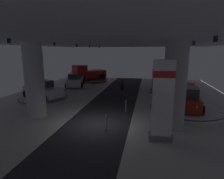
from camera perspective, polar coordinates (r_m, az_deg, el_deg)
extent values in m
cube|color=silver|center=(13.08, -4.37, -10.40)|extent=(24.00, 44.00, 0.05)
cube|color=#2D2D33|center=(13.07, -4.38, -10.28)|extent=(4.40, 44.00, 0.01)
cube|color=silver|center=(12.14, -4.80, 14.78)|extent=(24.00, 44.00, 0.10)
cylinder|color=black|center=(9.71, -28.83, 12.82)|extent=(0.16, 0.16, 0.22)
cylinder|color=black|center=(13.26, -17.07, 13.07)|extent=(0.16, 0.16, 0.22)
cylinder|color=black|center=(16.86, -10.66, 12.98)|extent=(0.16, 0.16, 0.22)
cylinder|color=black|center=(20.82, -6.83, 12.83)|extent=(0.16, 0.16, 0.22)
cylinder|color=black|center=(24.81, -3.87, 12.70)|extent=(0.16, 0.16, 0.22)
cylinder|color=black|center=(8.09, 28.96, 13.31)|extent=(0.16, 0.16, 0.22)
cylinder|color=black|center=(11.68, 23.60, 12.86)|extent=(0.16, 0.16, 0.22)
cylinder|color=black|center=(15.76, 20.01, 12.59)|extent=(0.16, 0.16, 0.22)
cylinder|color=black|center=(20.03, 18.19, 12.38)|extent=(0.16, 0.16, 0.22)
cylinder|color=black|center=(23.73, 17.51, 12.24)|extent=(0.16, 0.16, 0.22)
cylinder|color=silver|center=(15.02, -22.48, 2.63)|extent=(1.40, 1.40, 5.50)
cylinder|color=#ADADB2|center=(12.25, 18.54, 1.03)|extent=(1.39, 1.39, 5.50)
cube|color=slate|center=(11.12, 14.40, -13.79)|extent=(1.30, 0.72, 0.35)
cube|color=white|center=(10.37, 15.02, -2.60)|extent=(1.13, 0.63, 4.10)
cube|color=red|center=(10.13, 15.42, 4.61)|extent=(1.16, 0.66, 0.36)
cylinder|color=#333338|center=(23.10, 17.98, -0.64)|extent=(5.25, 5.25, 0.34)
cylinder|color=white|center=(23.07, 18.01, -0.30)|extent=(5.36, 5.36, 0.05)
cube|color=red|center=(22.95, 18.11, 1.27)|extent=(4.33, 4.15, 0.90)
cube|color=#2D3842|center=(22.92, 17.92, 3.16)|extent=(2.46, 2.43, 0.70)
cylinder|color=black|center=(23.08, 22.39, 0.33)|extent=(0.65, 0.62, 0.68)
cylinder|color=black|center=(21.40, 19.64, -0.30)|extent=(0.65, 0.62, 0.68)
cylinder|color=black|center=(24.61, 16.70, 1.39)|extent=(0.65, 0.62, 0.68)
cylinder|color=black|center=(23.05, 13.74, 0.88)|extent=(0.65, 0.62, 0.68)
sphere|color=white|center=(22.27, 23.18, 0.88)|extent=(0.18, 0.18, 0.18)
sphere|color=white|center=(21.43, 21.85, 0.59)|extent=(0.18, 0.18, 0.18)
cylinder|color=#333338|center=(30.73, -6.87, 2.85)|extent=(5.56, 5.56, 0.38)
cylinder|color=white|center=(30.71, -6.87, 3.15)|extent=(5.68, 5.68, 0.05)
cube|color=red|center=(30.60, -6.91, 4.59)|extent=(5.07, 5.37, 1.20)
cube|color=red|center=(29.66, -9.79, 6.32)|extent=(2.55, 2.53, 1.00)
cube|color=#28333D|center=(29.90, -8.93, 6.39)|extent=(1.37, 1.21, 0.75)
cylinder|color=black|center=(28.72, -8.86, 3.40)|extent=(0.76, 0.82, 0.84)
cylinder|color=black|center=(30.79, -10.99, 3.88)|extent=(0.76, 0.82, 0.84)
cylinder|color=black|center=(30.66, -2.78, 4.05)|extent=(0.76, 0.82, 0.84)
cylinder|color=black|center=(32.60, -5.16, 4.48)|extent=(0.76, 0.82, 0.84)
cylinder|color=silver|center=(16.73, 21.64, -5.64)|extent=(5.78, 5.78, 0.28)
cylinder|color=black|center=(16.69, 21.67, -5.28)|extent=(5.89, 5.89, 0.05)
cube|color=maroon|center=(16.53, 21.84, -3.16)|extent=(2.27, 4.38, 0.90)
cube|color=#2D3842|center=(16.51, 22.00, -0.52)|extent=(1.77, 2.07, 0.70)
cylinder|color=black|center=(15.35, 25.85, -5.66)|extent=(0.30, 0.70, 0.68)
cylinder|color=black|center=(15.17, 18.35, -5.26)|extent=(0.30, 0.70, 0.68)
cylinder|color=black|center=(18.08, 24.62, -3.04)|extent=(0.30, 0.70, 0.68)
cylinder|color=black|center=(17.93, 18.28, -2.67)|extent=(0.30, 0.70, 0.68)
sphere|color=white|center=(14.57, 24.36, -4.85)|extent=(0.18, 0.18, 0.18)
sphere|color=white|center=(14.48, 20.46, -4.63)|extent=(0.18, 0.18, 0.18)
cylinder|color=#B7B7BC|center=(20.32, -20.11, -2.57)|extent=(4.68, 4.68, 0.25)
cylinder|color=black|center=(20.30, -20.13, -2.31)|extent=(4.77, 4.77, 0.05)
cube|color=silver|center=(20.16, -20.26, -0.54)|extent=(4.57, 3.26, 0.90)
cube|color=#2D3842|center=(20.15, -20.66, 1.59)|extent=(2.35, 2.17, 0.70)
cylinder|color=black|center=(19.73, -15.40, -1.29)|extent=(0.71, 0.46, 0.68)
cylinder|color=black|center=(18.52, -20.03, -2.43)|extent=(0.71, 0.46, 0.68)
cylinder|color=black|center=(21.93, -20.35, -0.33)|extent=(0.71, 0.46, 0.68)
cylinder|color=black|center=(20.84, -24.75, -1.28)|extent=(0.71, 0.46, 0.68)
sphere|color=white|center=(18.86, -15.34, -0.69)|extent=(0.18, 0.18, 0.18)
sphere|color=white|center=(18.25, -17.66, -1.24)|extent=(0.18, 0.18, 0.18)
cylinder|color=#B7B7BC|center=(30.27, 17.07, 2.18)|extent=(5.14, 5.14, 0.28)
cylinder|color=black|center=(30.25, 17.08, 2.38)|extent=(5.24, 5.24, 0.05)
cube|color=#B77519|center=(30.16, 17.15, 3.58)|extent=(4.35, 2.19, 0.90)
cube|color=#2D3842|center=(30.07, 17.52, 4.97)|extent=(2.04, 1.73, 0.70)
cylinder|color=black|center=(29.22, 14.33, 2.96)|extent=(0.70, 0.28, 0.68)
cylinder|color=black|center=(31.20, 14.49, 3.49)|extent=(0.70, 0.28, 0.68)
cylinder|color=black|center=(29.27, 19.93, 2.63)|extent=(0.70, 0.28, 0.68)
cylinder|color=black|center=(31.24, 19.73, 3.18)|extent=(0.70, 0.28, 0.68)
sphere|color=white|center=(29.70, 13.19, 3.89)|extent=(0.18, 0.18, 0.18)
sphere|color=white|center=(30.68, 13.31, 4.13)|extent=(0.18, 0.18, 0.18)
cylinder|color=silver|center=(25.69, -11.01, 0.82)|extent=(4.91, 4.91, 0.25)
cylinder|color=black|center=(25.67, -11.02, 1.03)|extent=(5.01, 5.01, 0.05)
cube|color=silver|center=(25.56, -11.07, 2.44)|extent=(2.81, 4.52, 0.90)
cube|color=#2D3842|center=(25.31, -11.18, 4.05)|extent=(1.99, 2.23, 0.70)
cylinder|color=black|center=(27.14, -12.77, 2.32)|extent=(0.39, 0.71, 0.68)
cylinder|color=black|center=(26.90, -8.56, 2.40)|extent=(0.39, 0.71, 0.68)
cylinder|color=black|center=(24.37, -13.79, 1.22)|extent=(0.39, 0.71, 0.68)
cylinder|color=black|center=(24.10, -9.11, 1.30)|extent=(0.39, 0.71, 0.68)
sphere|color=white|center=(27.63, -11.57, 3.34)|extent=(0.18, 0.18, 0.18)
sphere|color=white|center=(27.51, -9.53, 3.38)|extent=(0.18, 0.18, 0.18)
cylinder|color=black|center=(23.47, 2.85, 0.68)|extent=(0.14, 0.14, 0.80)
cylinder|color=black|center=(23.53, 3.25, 0.71)|extent=(0.14, 0.14, 0.80)
cylinder|color=#472323|center=(23.38, 3.07, 2.28)|extent=(0.32, 0.32, 0.62)
sphere|color=tan|center=(23.32, 3.08, 3.30)|extent=(0.22, 0.22, 0.22)
cylinder|color=#333338|center=(14.54, 12.19, -8.13)|extent=(0.28, 0.28, 0.04)
cylinder|color=#B2B2B7|center=(14.40, 12.27, -6.40)|extent=(0.07, 0.07, 0.96)
sphere|color=#B2B2B7|center=(14.26, 12.35, -4.57)|extent=(0.10, 0.10, 0.10)
cylinder|color=#333338|center=(15.41, 4.19, -6.74)|extent=(0.28, 0.28, 0.04)
cylinder|color=#B2B2B7|center=(15.27, 4.22, -5.11)|extent=(0.07, 0.07, 0.96)
sphere|color=#B2B2B7|center=(15.14, 4.25, -3.37)|extent=(0.10, 0.10, 0.10)
cylinder|color=#333338|center=(12.11, -1.73, -12.03)|extent=(0.28, 0.28, 0.04)
cylinder|color=#B2B2B7|center=(11.93, -1.74, -10.00)|extent=(0.07, 0.07, 0.96)
sphere|color=#B2B2B7|center=(11.76, -1.75, -7.83)|extent=(0.10, 0.10, 0.10)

